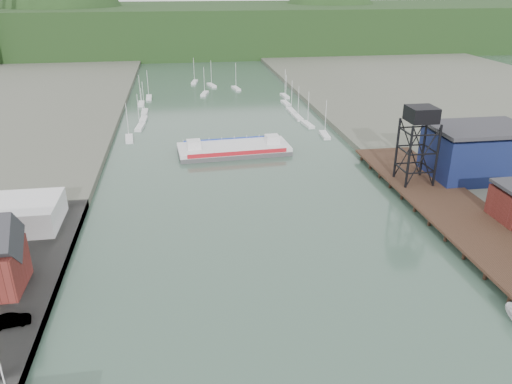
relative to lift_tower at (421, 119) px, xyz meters
name	(u,v)px	position (x,y,z in m)	size (l,w,h in m)	color
east_pier	(452,207)	(2.00, -13.00, -13.75)	(14.00, 70.00, 2.45)	black
white_shed	(6,215)	(-79.00, -8.00, -11.80)	(18.00, 12.00, 4.50)	silver
lift_tower	(421,119)	(0.00, 0.00, 0.00)	(6.50, 6.50, 16.00)	black
blue_shed	(477,153)	(15.00, 2.00, -8.59)	(20.50, 14.50, 11.30)	#0C1638
marina_sailboats	(218,106)	(-34.92, 80.46, -15.30)	(57.71, 92.65, 0.90)	silver
distant_hills	(190,31)	(-38.98, 243.35, -5.27)	(500.00, 120.00, 80.00)	#1B3116
chain_ferry	(234,149)	(-34.83, 30.33, -14.47)	(29.11, 13.25, 4.09)	#464648
car_west_b	(11,321)	(-70.48, -36.82, -13.30)	(1.58, 4.52, 1.49)	#999999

